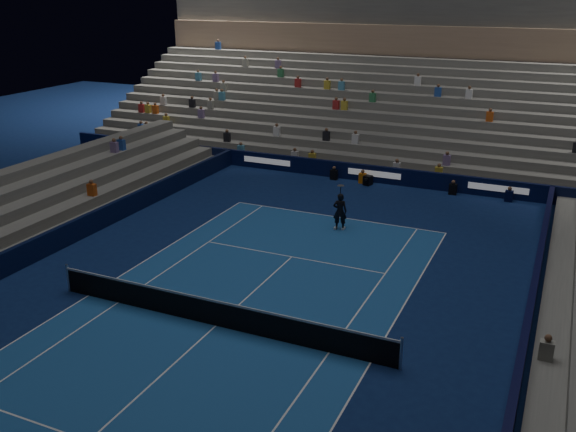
{
  "coord_description": "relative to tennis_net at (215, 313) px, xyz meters",
  "views": [
    {
      "loc": [
        10.02,
        -16.34,
        10.88
      ],
      "look_at": [
        0.0,
        6.0,
        2.0
      ],
      "focal_mm": 39.52,
      "sensor_mm": 36.0,
      "label": 1
    }
  ],
  "objects": [
    {
      "name": "tennis_player",
      "position": [
        0.74,
        10.35,
        0.39
      ],
      "size": [
        0.75,
        0.59,
        1.8
      ],
      "primitive_type": "imported",
      "rotation": [
        0.0,
        0.0,
        3.41
      ],
      "color": "black",
      "rests_on": "ground"
    },
    {
      "name": "court_surface",
      "position": [
        0.0,
        0.0,
        -0.5
      ],
      "size": [
        10.97,
        23.77,
        0.01
      ],
      "primitive_type": "cube",
      "color": "#1A4D92",
      "rests_on": "ground"
    },
    {
      "name": "sponsor_barrier_west",
      "position": [
        -9.7,
        0.0,
        -0.0
      ],
      "size": [
        0.25,
        37.0,
        1.0
      ],
      "primitive_type": "cube",
      "color": "black",
      "rests_on": "ground"
    },
    {
      "name": "tennis_net",
      "position": [
        0.0,
        0.0,
        0.0
      ],
      "size": [
        12.9,
        0.1,
        1.1
      ],
      "color": "#B2B2B7",
      "rests_on": "ground"
    },
    {
      "name": "grandstand_main",
      "position": [
        0.0,
        27.9,
        2.87
      ],
      "size": [
        44.0,
        15.2,
        11.2
      ],
      "color": "slate",
      "rests_on": "ground"
    },
    {
      "name": "sponsor_barrier_far",
      "position": [
        0.0,
        18.5,
        -0.0
      ],
      "size": [
        44.0,
        0.25,
        1.0
      ],
      "primitive_type": "cube",
      "color": "black",
      "rests_on": "ground"
    },
    {
      "name": "broadcast_camera",
      "position": [
        -0.2,
        17.77,
        -0.22
      ],
      "size": [
        0.51,
        0.9,
        0.55
      ],
      "color": "black",
      "rests_on": "ground"
    },
    {
      "name": "sponsor_barrier_east",
      "position": [
        9.7,
        0.0,
        -0.0
      ],
      "size": [
        0.25,
        37.0,
        1.0
      ],
      "primitive_type": "cube",
      "color": "black",
      "rests_on": "ground"
    },
    {
      "name": "ground",
      "position": [
        0.0,
        0.0,
        -0.5
      ],
      "size": [
        90.0,
        90.0,
        0.0
      ],
      "primitive_type": "plane",
      "color": "#0C1D4C",
      "rests_on": "ground"
    }
  ]
}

